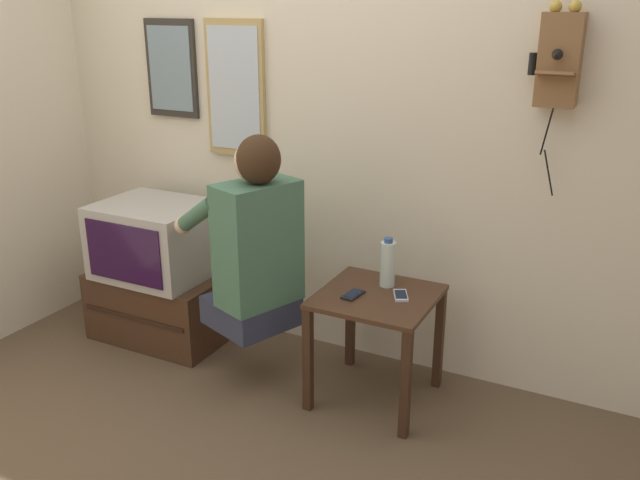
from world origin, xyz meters
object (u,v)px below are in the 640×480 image
television (155,239)px  wall_phone_antique (559,59)px  wall_mirror (236,89)px  cell_phone_spare (401,295)px  framed_picture (171,69)px  water_bottle (388,264)px  person (254,242)px  cell_phone_held (353,295)px

television → wall_phone_antique: (1.95, 0.29, 1.00)m
wall_mirror → cell_phone_spare: bearing=-17.6°
framed_picture → wall_phone_antique: bearing=-1.2°
framed_picture → water_bottle: framed_picture is taller
television → cell_phone_spare: size_ratio=4.27×
television → water_bottle: 1.32m
person → cell_phone_spare: 0.72m
person → cell_phone_spare: size_ratio=6.85×
water_bottle → wall_phone_antique: bearing=18.7°
person → television: (-0.76, 0.18, -0.17)m
television → cell_phone_spare: (1.42, -0.01, -0.04)m
television → framed_picture: bearing=103.1°
wall_mirror → cell_phone_held: bearing=-26.1°
wall_phone_antique → water_bottle: bearing=-161.3°
framed_picture → cell_phone_held: bearing=-18.6°
cell_phone_spare → water_bottle: bearing=112.5°
television → wall_mirror: 0.92m
wall_mirror → framed_picture: bearing=179.6°
person → water_bottle: person is taller
framed_picture → wall_mirror: wall_mirror is taller
television → cell_phone_held: (1.23, -0.10, -0.04)m
person → framed_picture: size_ratio=1.81×
television → wall_phone_antique: bearing=8.6°
water_bottle → framed_picture: bearing=169.6°
person → water_bottle: (0.56, 0.26, -0.10)m
person → water_bottle: size_ratio=3.98×
framed_picture → water_bottle: size_ratio=2.21×
person → water_bottle: bearing=-44.2°
framed_picture → wall_mirror: (0.42, -0.00, -0.09)m
cell_phone_held → water_bottle: bearing=69.2°
framed_picture → cell_phone_spare: framed_picture is taller
cell_phone_spare → person: bearing=168.2°
framed_picture → person: bearing=-31.9°
cell_phone_held → cell_phone_spare: same height
wall_phone_antique → cell_phone_held: size_ratio=6.10×
person → television: size_ratio=1.61×
television → wall_mirror: wall_mirror is taller
wall_phone_antique → cell_phone_spare: wall_phone_antique is taller
person → wall_phone_antique: size_ratio=1.19×
wall_phone_antique → water_bottle: size_ratio=3.35×
cell_phone_spare → wall_phone_antique: bearing=3.8°
wall_mirror → water_bottle: bearing=-14.5°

